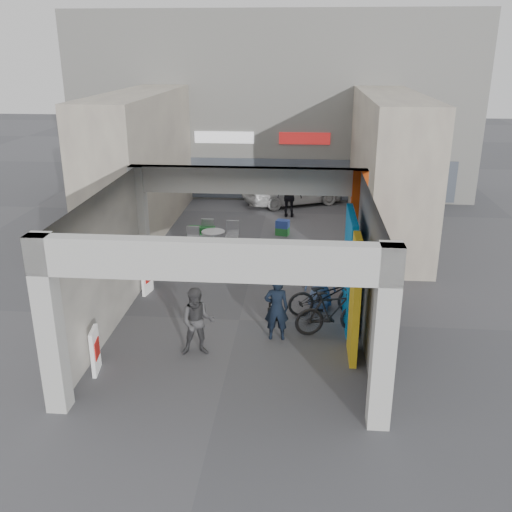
# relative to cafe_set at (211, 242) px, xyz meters

# --- Properties ---
(ground) EXTENTS (90.00, 90.00, 0.00)m
(ground) POSITION_rel_cafe_set_xyz_m (1.52, -5.03, -0.35)
(ground) COLOR #4E4E53
(ground) RESTS_ON ground
(arcade_canopy) EXTENTS (6.40, 6.45, 6.40)m
(arcade_canopy) POSITION_rel_cafe_set_xyz_m (2.06, -5.85, 1.95)
(arcade_canopy) COLOR beige
(arcade_canopy) RESTS_ON ground
(far_building) EXTENTS (18.00, 4.08, 8.00)m
(far_building) POSITION_rel_cafe_set_xyz_m (1.52, 8.97, 3.64)
(far_building) COLOR silver
(far_building) RESTS_ON ground
(plaza_bldg_left) EXTENTS (2.00, 9.00, 5.00)m
(plaza_bldg_left) POSITION_rel_cafe_set_xyz_m (-2.98, 2.47, 2.15)
(plaza_bldg_left) COLOR #C0B79F
(plaza_bldg_left) RESTS_ON ground
(plaza_bldg_right) EXTENTS (2.00, 9.00, 5.00)m
(plaza_bldg_right) POSITION_rel_cafe_set_xyz_m (6.02, 2.47, 2.15)
(plaza_bldg_right) COLOR #C0B79F
(plaza_bldg_right) RESTS_ON ground
(bollard_left) EXTENTS (0.09, 0.09, 0.83)m
(bollard_left) POSITION_rel_cafe_set_xyz_m (-0.10, -2.59, 0.06)
(bollard_left) COLOR gray
(bollard_left) RESTS_ON ground
(bollard_center) EXTENTS (0.09, 0.09, 0.85)m
(bollard_center) POSITION_rel_cafe_set_xyz_m (1.53, -2.64, 0.07)
(bollard_center) COLOR gray
(bollard_center) RESTS_ON ground
(bollard_right) EXTENTS (0.09, 0.09, 0.91)m
(bollard_right) POSITION_rel_cafe_set_xyz_m (3.15, -2.80, 0.10)
(bollard_right) COLOR gray
(bollard_right) RESTS_ON ground
(advert_board_near) EXTENTS (0.16, 0.56, 1.00)m
(advert_board_near) POSITION_rel_cafe_set_xyz_m (-1.22, -7.71, 0.16)
(advert_board_near) COLOR white
(advert_board_near) RESTS_ON ground
(advert_board_far) EXTENTS (0.19, 0.55, 1.00)m
(advert_board_far) POSITION_rel_cafe_set_xyz_m (-1.22, -3.57, 0.16)
(advert_board_far) COLOR white
(advert_board_far) RESTS_ON ground
(cafe_set) EXTENTS (1.64, 1.32, 0.99)m
(cafe_set) POSITION_rel_cafe_set_xyz_m (0.00, 0.00, 0.00)
(cafe_set) COLOR #A6A6AB
(cafe_set) RESTS_ON ground
(produce_stand) EXTENTS (1.10, 0.59, 0.72)m
(produce_stand) POSITION_rel_cafe_set_xyz_m (-0.41, 0.34, -0.06)
(produce_stand) COLOR black
(produce_stand) RESTS_ON ground
(crate_stack) EXTENTS (0.53, 0.46, 0.56)m
(crate_stack) POSITION_rel_cafe_set_xyz_m (2.32, 2.04, -0.07)
(crate_stack) COLOR #195926
(crate_stack) RESTS_ON ground
(border_collie) EXTENTS (0.23, 0.45, 0.63)m
(border_collie) POSITION_rel_cafe_set_xyz_m (2.37, -4.94, -0.10)
(border_collie) COLOR black
(border_collie) RESTS_ON ground
(man_with_dog) EXTENTS (0.60, 0.41, 1.57)m
(man_with_dog) POSITION_rel_cafe_set_xyz_m (2.50, -5.91, 0.44)
(man_with_dog) COLOR black
(man_with_dog) RESTS_ON ground
(man_back_turned) EXTENTS (0.85, 0.71, 1.59)m
(man_back_turned) POSITION_rel_cafe_set_xyz_m (0.80, -6.78, 0.44)
(man_back_turned) COLOR #424244
(man_back_turned) RESTS_ON ground
(man_elderly) EXTENTS (0.84, 0.57, 1.66)m
(man_elderly) POSITION_rel_cafe_set_xyz_m (3.56, -4.17, 0.48)
(man_elderly) COLOR #536DA3
(man_elderly) RESTS_ON ground
(man_crates) EXTENTS (1.00, 0.48, 1.67)m
(man_crates) POSITION_rel_cafe_set_xyz_m (2.49, 4.44, 0.48)
(man_crates) COLOR black
(man_crates) RESTS_ON ground
(bicycle_front) EXTENTS (2.10, 1.21, 1.05)m
(bicycle_front) POSITION_rel_cafe_set_xyz_m (3.70, -4.47, 0.17)
(bicycle_front) COLOR black
(bicycle_front) RESTS_ON ground
(bicycle_rear) EXTENTS (1.92, 1.01, 1.11)m
(bicycle_rear) POSITION_rel_cafe_set_xyz_m (3.82, -5.53, 0.20)
(bicycle_rear) COLOR black
(bicycle_rear) RESTS_ON ground
(white_van) EXTENTS (4.64, 3.38, 1.47)m
(white_van) POSITION_rel_cafe_set_xyz_m (2.57, 6.47, 0.38)
(white_van) COLOR silver
(white_van) RESTS_ON ground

